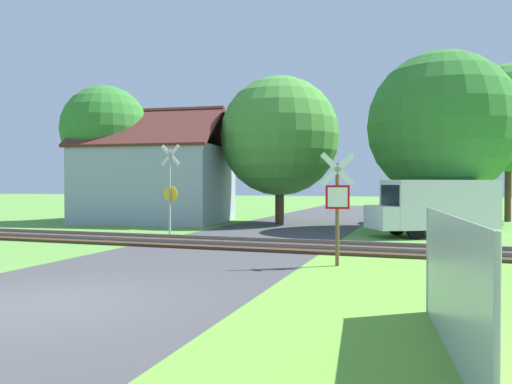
{
  "coord_description": "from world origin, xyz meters",
  "views": [
    {
      "loc": [
        6.11,
        -6.96,
        2.07
      ],
      "look_at": [
        0.5,
        9.75,
        1.8
      ],
      "focal_mm": 35.0,
      "sensor_mm": 36.0,
      "label": 1
    }
  ],
  "objects_px": {
    "tree_far": "(508,118)",
    "mail_truck": "(435,205)",
    "tree_left": "(105,130)",
    "house": "(157,182)",
    "tree_right": "(442,125)",
    "stop_sign_near": "(337,201)",
    "fence_panel": "(451,286)",
    "tree_center": "(280,136)",
    "crossing_sign_far": "(170,186)"
  },
  "relations": [
    {
      "from": "crossing_sign_far",
      "to": "tree_far",
      "type": "height_order",
      "value": "tree_far"
    },
    {
      "from": "tree_far",
      "to": "fence_panel",
      "type": "relative_size",
      "value": 2.07
    },
    {
      "from": "tree_center",
      "to": "fence_panel",
      "type": "height_order",
      "value": "tree_center"
    },
    {
      "from": "tree_right",
      "to": "stop_sign_near",
      "type": "bearing_deg",
      "value": -103.49
    },
    {
      "from": "house",
      "to": "tree_right",
      "type": "relative_size",
      "value": 1.03
    },
    {
      "from": "tree_right",
      "to": "mail_truck",
      "type": "height_order",
      "value": "tree_right"
    },
    {
      "from": "stop_sign_near",
      "to": "tree_center",
      "type": "bearing_deg",
      "value": -80.46
    },
    {
      "from": "tree_far",
      "to": "mail_truck",
      "type": "relative_size",
      "value": 1.69
    },
    {
      "from": "stop_sign_near",
      "to": "tree_left",
      "type": "distance_m",
      "value": 18.5
    },
    {
      "from": "stop_sign_near",
      "to": "tree_center",
      "type": "relative_size",
      "value": 0.37
    },
    {
      "from": "house",
      "to": "fence_panel",
      "type": "xyz_separation_m",
      "value": [
        14.27,
        -17.92,
        -1.36
      ]
    },
    {
      "from": "tree_center",
      "to": "tree_far",
      "type": "xyz_separation_m",
      "value": [
        11.67,
        5.26,
        1.12
      ]
    },
    {
      "from": "tree_center",
      "to": "tree_left",
      "type": "relative_size",
      "value": 1.04
    },
    {
      "from": "tree_right",
      "to": "fence_panel",
      "type": "bearing_deg",
      "value": -91.48
    },
    {
      "from": "tree_left",
      "to": "tree_far",
      "type": "distance_m",
      "value": 22.32
    },
    {
      "from": "tree_left",
      "to": "mail_truck",
      "type": "relative_size",
      "value": 1.45
    },
    {
      "from": "house",
      "to": "tree_far",
      "type": "bearing_deg",
      "value": 12.72
    },
    {
      "from": "tree_left",
      "to": "tree_far",
      "type": "relative_size",
      "value": 0.86
    },
    {
      "from": "house",
      "to": "mail_truck",
      "type": "xyz_separation_m",
      "value": [
        14.4,
        -3.37,
        -0.97
      ]
    },
    {
      "from": "crossing_sign_far",
      "to": "mail_truck",
      "type": "bearing_deg",
      "value": 17.1
    },
    {
      "from": "tree_left",
      "to": "house",
      "type": "bearing_deg",
      "value": 18.73
    },
    {
      "from": "tree_right",
      "to": "mail_truck",
      "type": "relative_size",
      "value": 1.57
    },
    {
      "from": "stop_sign_near",
      "to": "fence_panel",
      "type": "relative_size",
      "value": 0.68
    },
    {
      "from": "crossing_sign_far",
      "to": "stop_sign_near",
      "type": "bearing_deg",
      "value": -33.57
    },
    {
      "from": "tree_center",
      "to": "tree_right",
      "type": "height_order",
      "value": "tree_right"
    },
    {
      "from": "stop_sign_near",
      "to": "house",
      "type": "xyz_separation_m",
      "value": [
        -11.9,
        11.75,
        0.57
      ]
    },
    {
      "from": "crossing_sign_far",
      "to": "tree_far",
      "type": "relative_size",
      "value": 0.42
    },
    {
      "from": "tree_right",
      "to": "fence_panel",
      "type": "xyz_separation_m",
      "value": [
        -0.47,
        -17.99,
        -3.93
      ]
    },
    {
      "from": "stop_sign_near",
      "to": "mail_truck",
      "type": "relative_size",
      "value": 0.56
    },
    {
      "from": "crossing_sign_far",
      "to": "tree_center",
      "type": "height_order",
      "value": "tree_center"
    },
    {
      "from": "tree_far",
      "to": "tree_center",
      "type": "bearing_deg",
      "value": -155.72
    },
    {
      "from": "tree_left",
      "to": "tree_far",
      "type": "height_order",
      "value": "tree_far"
    },
    {
      "from": "crossing_sign_far",
      "to": "house",
      "type": "distance_m",
      "value": 7.31
    },
    {
      "from": "crossing_sign_far",
      "to": "tree_left",
      "type": "height_order",
      "value": "tree_left"
    },
    {
      "from": "tree_center",
      "to": "tree_far",
      "type": "bearing_deg",
      "value": 24.28
    },
    {
      "from": "stop_sign_near",
      "to": "tree_center",
      "type": "height_order",
      "value": "tree_center"
    },
    {
      "from": "house",
      "to": "tree_right",
      "type": "height_order",
      "value": "tree_right"
    },
    {
      "from": "stop_sign_near",
      "to": "tree_left",
      "type": "height_order",
      "value": "tree_left"
    },
    {
      "from": "stop_sign_near",
      "to": "tree_center",
      "type": "distance_m",
      "value": 14.14
    },
    {
      "from": "tree_center",
      "to": "mail_truck",
      "type": "xyz_separation_m",
      "value": [
        7.66,
        -4.45,
        -3.38
      ]
    },
    {
      "from": "tree_center",
      "to": "tree_left",
      "type": "height_order",
      "value": "tree_center"
    },
    {
      "from": "crossing_sign_far",
      "to": "tree_center",
      "type": "distance_m",
      "value": 8.04
    },
    {
      "from": "tree_center",
      "to": "tree_right",
      "type": "xyz_separation_m",
      "value": [
        8.0,
        -1.01,
        0.16
      ]
    },
    {
      "from": "stop_sign_near",
      "to": "house",
      "type": "relative_size",
      "value": 0.34
    },
    {
      "from": "mail_truck",
      "to": "fence_panel",
      "type": "bearing_deg",
      "value": 150.31
    },
    {
      "from": "house",
      "to": "tree_right",
      "type": "distance_m",
      "value": 14.96
    },
    {
      "from": "house",
      "to": "tree_left",
      "type": "xyz_separation_m",
      "value": [
        -2.69,
        -0.91,
        2.87
      ]
    },
    {
      "from": "fence_panel",
      "to": "crossing_sign_far",
      "type": "bearing_deg",
      "value": 34.13
    },
    {
      "from": "house",
      "to": "tree_far",
      "type": "height_order",
      "value": "tree_far"
    },
    {
      "from": "stop_sign_near",
      "to": "tree_far",
      "type": "height_order",
      "value": "tree_far"
    }
  ]
}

